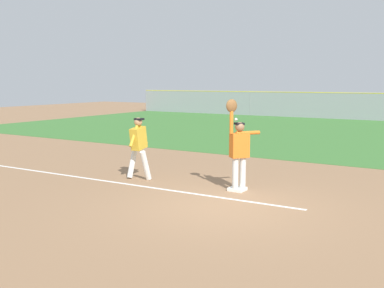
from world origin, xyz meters
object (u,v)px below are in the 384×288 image
at_px(first_base, 237,189).
at_px(baseball, 236,119).
at_px(fielder, 239,147).
at_px(runner, 139,144).
at_px(parked_car_red, 383,109).
at_px(parked_car_silver, 312,107).

distance_m(first_base, baseball, 1.74).
height_order(first_base, fielder, fielder).
xyz_separation_m(first_base, fielder, (0.04, -0.05, 1.08)).
xyz_separation_m(runner, parked_car_red, (2.43, 25.97, -0.32)).
bearing_deg(first_base, parked_car_silver, 102.68).
height_order(runner, parked_car_red, runner).
distance_m(parked_car_silver, parked_car_red, 5.50).
bearing_deg(parked_car_silver, baseball, -74.27).
bearing_deg(first_base, runner, -175.65).
bearing_deg(fielder, baseball, 8.88).
relative_size(first_base, parked_car_red, 0.09).
distance_m(runner, parked_car_red, 26.09).
bearing_deg(parked_car_silver, first_base, -74.12).
bearing_deg(runner, parked_car_silver, 93.19).
height_order(first_base, parked_car_red, parked_car_red).
height_order(baseball, parked_car_red, baseball).
height_order(fielder, runner, fielder).
xyz_separation_m(baseball, parked_car_red, (-0.41, 25.72, -1.10)).
bearing_deg(runner, first_base, 1.06).
bearing_deg(first_base, parked_car_red, 91.09).
xyz_separation_m(parked_car_silver, parked_car_red, (5.46, -0.67, 0.00)).
height_order(first_base, parked_car_silver, parked_car_silver).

